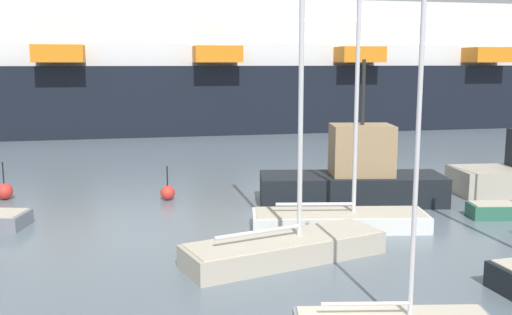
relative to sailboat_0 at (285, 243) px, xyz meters
The scene contains 6 objects.
sailboat_0 is the anchor object (origin of this frame).
sailboat_1 4.24m from the sailboat_0, 49.41° to the left, with size 6.83×2.74×9.30m.
fishing_boat_2 8.50m from the sailboat_0, 57.35° to the left, with size 8.44×3.56×6.42m.
channel_buoy_1 9.73m from the sailboat_0, 112.85° to the left, with size 0.67×0.67×1.60m.
channel_buoy_2 15.17m from the sailboat_0, 138.03° to the left, with size 0.76×0.76×1.77m.
cruise_ship 40.35m from the sailboat_0, 99.56° to the left, with size 109.87×23.11×17.34m.
Camera 1 is at (-3.42, -11.90, 6.29)m, focal length 40.93 mm.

